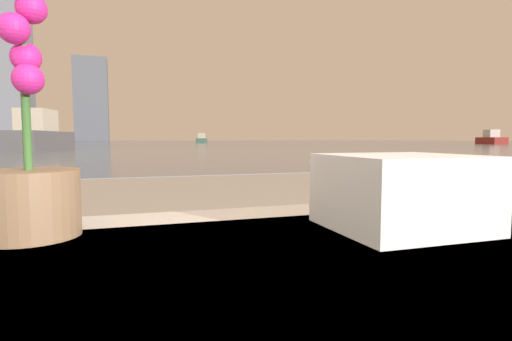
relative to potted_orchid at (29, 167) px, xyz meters
name	(u,v)px	position (x,y,z in m)	size (l,w,h in m)	color
potted_orchid	(29,167)	(0.00, 0.00, 0.00)	(0.14, 0.14, 0.42)	#8C6B4C
towel_stack	(401,192)	(0.56, -0.12, -0.05)	(0.22, 0.21, 0.12)	white
harbor_water	(130,143)	(0.61, 61.10, -0.60)	(180.00, 110.00, 0.01)	slate
harbor_boat_0	(202,139)	(10.63, 57.36, -0.11)	(2.28, 3.88, 1.38)	#335647
harbor_boat_1	(37,136)	(-4.26, 22.62, 0.16)	(2.98, 5.95, 2.13)	#4C4C51
harbor_boat_2	(491,139)	(39.04, 33.79, -0.03)	(2.92, 4.51, 1.60)	maroon
skyline_tower_1	(12,22)	(-26.64, 117.10, 29.45)	(6.65, 13.44, 60.11)	slate
skyline_tower_2	(91,100)	(-8.63, 117.10, 10.52)	(8.59, 6.10, 22.23)	#4C515B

